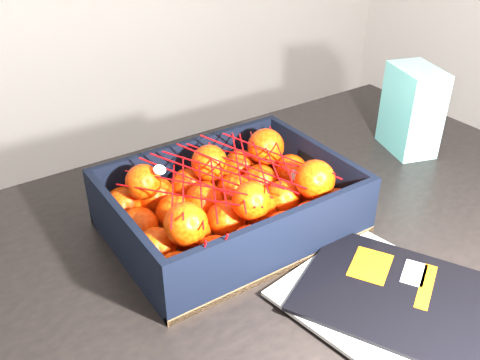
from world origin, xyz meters
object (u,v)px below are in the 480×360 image
produce_crate (230,212)px  retail_carton (412,110)px  magazine_stack (396,302)px  table (290,266)px

produce_crate → retail_carton: size_ratio=2.14×
magazine_stack → produce_crate: (-0.09, 0.29, 0.02)m
table → retail_carton: bearing=12.3°
magazine_stack → retail_carton: 0.51m
table → produce_crate: (-0.10, 0.05, 0.13)m
table → magazine_stack: magazine_stack is taller
table → magazine_stack: size_ratio=3.48×
retail_carton → table: bearing=-149.6°
table → produce_crate: size_ratio=3.08×
table → retail_carton: size_ratio=6.59×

